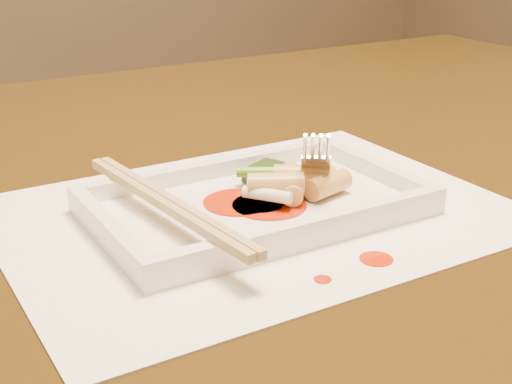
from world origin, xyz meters
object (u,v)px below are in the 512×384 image
placemat (256,213)px  chopstick_a (161,203)px  table (263,242)px  plate_base (256,208)px  fork (317,98)px

placemat → chopstick_a: 0.09m
table → placemat: (-0.09, -0.13, 0.10)m
plate_base → chopstick_a: (-0.08, 0.00, 0.02)m
placemat → chopstick_a: bearing=180.0°
table → plate_base: size_ratio=5.38×
placemat → fork: size_ratio=2.86×
table → chopstick_a: chopstick_a is taller
plate_base → chopstick_a: size_ratio=1.14×
table → placemat: size_ratio=3.50×
chopstick_a → fork: size_ratio=1.63×
table → fork: bearing=-99.2°
placemat → plate_base: (0.00, 0.00, 0.00)m
plate_base → table: bearing=56.4°
plate_base → placemat: bearing=0.0°
table → plate_base: 0.19m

